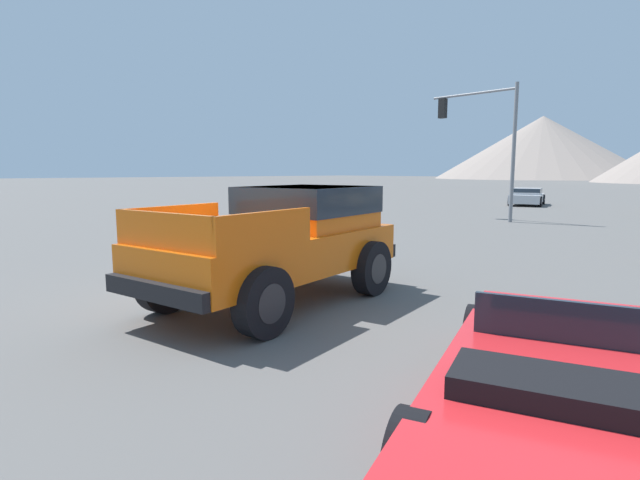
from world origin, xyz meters
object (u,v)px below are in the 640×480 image
at_px(red_convertible_car, 559,389).
at_px(traffic_light_main, 481,127).
at_px(parked_car_silver, 527,196).
at_px(orange_pickup_truck, 287,235).

distance_m(red_convertible_car, traffic_light_main, 19.70).
xyz_separation_m(parked_car_silver, traffic_light_main, (2.93, -10.87, 3.53)).
xyz_separation_m(red_convertible_car, traffic_light_main, (-10.42, 16.32, 3.67)).
distance_m(orange_pickup_truck, traffic_light_main, 16.37).
xyz_separation_m(orange_pickup_truck, red_convertible_car, (5.04, -1.15, -0.67)).
bearing_deg(traffic_light_main, orange_pickup_truck, 109.54).
bearing_deg(parked_car_silver, traffic_light_main, 84.85).
height_order(orange_pickup_truck, parked_car_silver, orange_pickup_truck).
relative_size(orange_pickup_truck, parked_car_silver, 1.16).
relative_size(red_convertible_car, traffic_light_main, 0.83).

